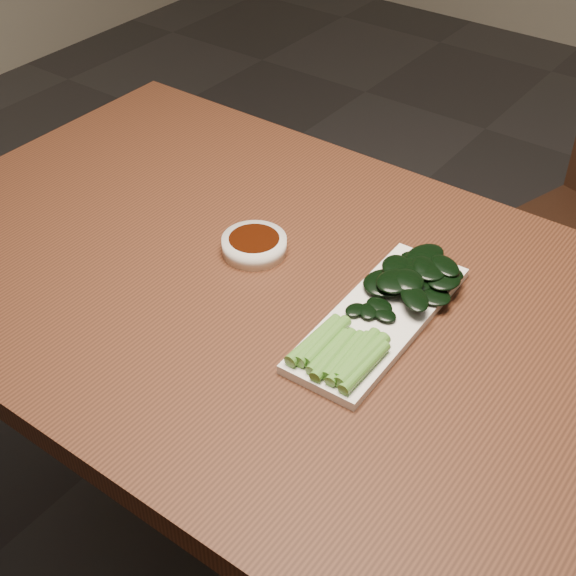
{
  "coord_description": "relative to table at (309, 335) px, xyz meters",
  "views": [
    {
      "loc": [
        0.51,
        -0.74,
        1.5
      ],
      "look_at": [
        -0.03,
        -0.01,
        0.76
      ],
      "focal_mm": 50.0,
      "sensor_mm": 36.0,
      "label": 1
    }
  ],
  "objects": [
    {
      "name": "table",
      "position": [
        0.0,
        0.0,
        0.0
      ],
      "size": [
        1.4,
        0.8,
        0.75
      ],
      "color": "#4A2515",
      "rests_on": "ground"
    },
    {
      "name": "sauce_bowl",
      "position": [
        -0.14,
        0.04,
        0.09
      ],
      "size": [
        0.1,
        0.1,
        0.03
      ],
      "color": "white",
      "rests_on": "table"
    },
    {
      "name": "serving_plate",
      "position": [
        0.11,
        0.02,
        0.08
      ],
      "size": [
        0.13,
        0.33,
        0.01
      ],
      "rotation": [
        0.0,
        0.0,
        0.03
      ],
      "color": "white",
      "rests_on": "table"
    },
    {
      "name": "gai_lan",
      "position": [
        0.11,
        0.03,
        0.1
      ],
      "size": [
        0.14,
        0.34,
        0.03
      ],
      "color": "#599935",
      "rests_on": "serving_plate"
    }
  ]
}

